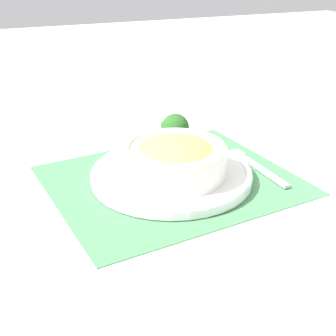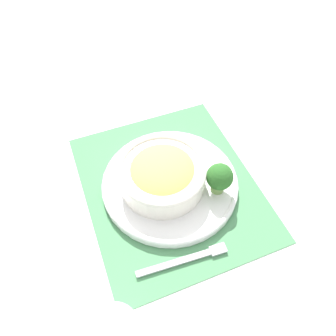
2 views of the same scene
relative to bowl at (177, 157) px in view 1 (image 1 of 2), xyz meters
The scene contains 8 objects.
ground_plane 0.06m from the bowl, 104.82° to the left, with size 4.00×4.00×0.00m, color white.
placemat 0.06m from the bowl, 104.82° to the left, with size 0.48×0.42×0.00m.
plate 0.04m from the bowl, 104.82° to the left, with size 0.30×0.30×0.02m.
bowl is the anchor object (origin of this frame).
broccoli_floret 0.12m from the bowl, 69.26° to the left, with size 0.06×0.06×0.08m.
carrot_slice_near 0.09m from the bowl, 133.54° to the left, with size 0.04×0.04×0.01m.
carrot_slice_middle 0.08m from the bowl, 149.43° to the left, with size 0.04×0.04×0.01m.
fork 0.18m from the bowl, ahead, with size 0.02×0.18×0.01m.
Camera 1 is at (-0.30, -0.73, 0.40)m, focal length 50.00 mm.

